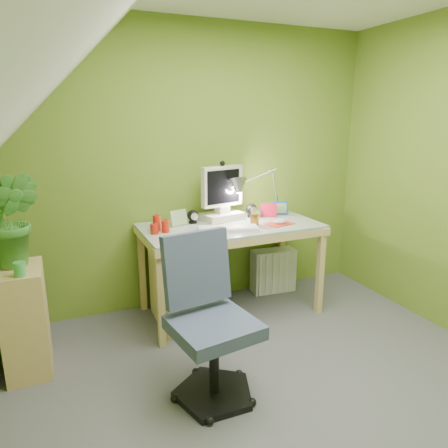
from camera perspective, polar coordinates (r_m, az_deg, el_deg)
name	(u,v)px	position (r m, az deg, el deg)	size (l,w,h in m)	color
floor	(289,404)	(2.67, 9.05, -23.44)	(3.20, 3.20, 0.01)	#545459
wall_back	(197,168)	(3.58, -3.74, 7.71)	(3.20, 0.01, 2.40)	olive
slope_ceiling	(84,59)	(1.78, -18.85, 20.83)	(1.10, 3.20, 1.10)	white
desk	(230,269)	(3.50, 0.87, -6.21)	(1.45, 0.72, 0.77)	tan
monitor	(222,191)	(3.48, -0.27, 4.64)	(0.37, 0.21, 0.50)	silver
speaker_left	(193,217)	(3.41, -4.33, 1.02)	(0.09, 0.09, 0.11)	black
speaker_right	(251,210)	(3.61, 3.82, 1.89)	(0.10, 0.10, 0.12)	black
keyboard	(228,228)	(3.22, 0.59, -0.60)	(0.46, 0.15, 0.02)	white
mousepad	(279,224)	(3.42, 7.68, 0.05)	(0.22, 0.15, 0.01)	red
mouse	(279,222)	(3.42, 7.69, 0.32)	(0.11, 0.07, 0.04)	silver
amber_tumbler	(255,219)	(3.37, 4.25, 0.66)	(0.07, 0.07, 0.09)	#9B6516
candle_cluster	(158,224)	(3.19, -9.11, -0.03)	(0.16, 0.14, 0.12)	red
photo_frame_red	(269,210)	(3.65, 6.21, 1.94)	(0.14, 0.02, 0.12)	red
photo_frame_blue	(280,208)	(3.75, 7.79, 2.22)	(0.14, 0.02, 0.12)	#153F96
photo_frame_green	(178,218)	(3.36, -6.33, 0.87)	(0.15, 0.02, 0.13)	#92B67D
desk_lamp	(269,182)	(3.67, 6.27, 5.85)	(0.56, 0.24, 0.60)	#B4B3B8
side_ledge	(25,320)	(3.02, -25.81, -11.89)	(0.27, 0.41, 0.72)	tan
potted_plant	(13,220)	(2.86, -27.23, 0.51)	(0.33, 0.27, 0.60)	#387A28
green_cup	(20,269)	(2.73, -26.46, -5.63)	(0.07, 0.07, 0.09)	green
task_chair	(214,325)	(2.44, -1.41, -13.83)	(0.52, 0.52, 0.94)	#3C4662
radiator	(273,270)	(3.98, 6.80, -6.41)	(0.41, 0.17, 0.41)	silver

